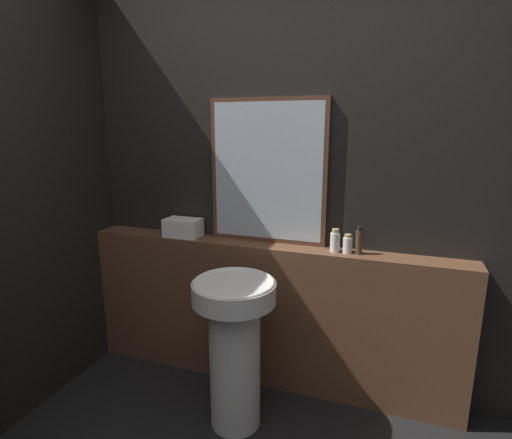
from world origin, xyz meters
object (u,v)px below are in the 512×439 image
Objects in this scene: mirror at (268,172)px; lotion_bottle at (359,241)px; pedestal_sink at (235,342)px; towel_stack at (183,228)px; shampoo_bottle at (335,241)px; conditioner_bottle at (348,244)px.

mirror is 0.65m from lotion_bottle.
lotion_bottle is at bearing 36.84° from pedestal_sink.
mirror is at bearing 88.12° from pedestal_sink.
mirror reaches higher than pedestal_sink.
towel_stack is 1.44× the size of lotion_bottle.
conditioner_bottle is at bearing 0.00° from shampoo_bottle.
mirror is at bearing 7.28° from towel_stack.
conditioner_bottle reaches higher than pedestal_sink.
mirror is 0.65m from towel_stack.
conditioner_bottle is (0.49, -0.07, -0.37)m from mirror.
shampoo_bottle reaches higher than pedestal_sink.
shampoo_bottle is at bearing -0.00° from towel_stack.
towel_stack is at bearing 180.00° from conditioner_bottle.
lotion_bottle reaches higher than conditioner_bottle.
mirror is at bearing 171.98° from conditioner_bottle.
pedestal_sink is 5.21× the size of lotion_bottle.
shampoo_bottle is at bearing 180.00° from lotion_bottle.
towel_stack is at bearing 141.01° from pedestal_sink.
mirror is 7.97× the size of conditioner_bottle.
conditioner_bottle is at bearing -8.02° from mirror.
pedestal_sink is 0.85m from lotion_bottle.
mirror is 0.62m from conditioner_bottle.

